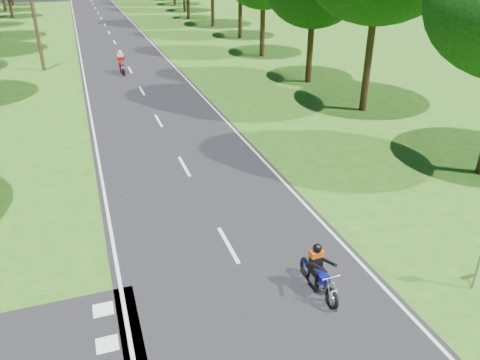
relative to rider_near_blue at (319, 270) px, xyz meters
name	(u,v)px	position (x,y,z in m)	size (l,w,h in m)	color
ground	(251,286)	(-1.58, 0.77, -0.69)	(160.00, 160.00, 0.00)	#245714
main_road	(105,25)	(-1.58, 50.77, -0.68)	(7.00, 140.00, 0.02)	black
road_markings	(105,27)	(-1.72, 48.90, -0.67)	(7.40, 140.00, 0.01)	silver
telegraph_pole	(33,12)	(-7.58, 28.77, 3.38)	(1.20, 0.26, 8.00)	#382616
rider_near_blue	(319,270)	(0.00, 0.00, 0.00)	(0.54, 1.62, 1.35)	#0C1088
rider_far_red	(121,62)	(-2.22, 25.90, 0.12)	(0.63, 1.90, 1.59)	#940B0C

